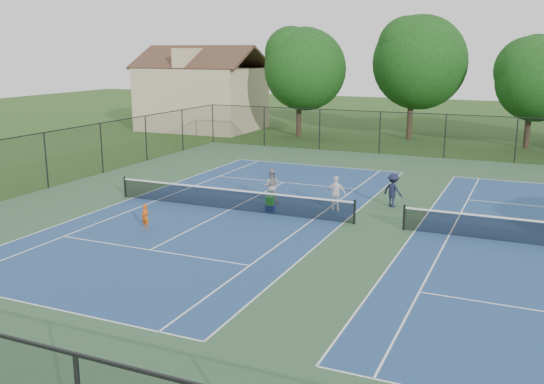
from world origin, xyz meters
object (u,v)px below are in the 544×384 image
at_px(bystander_a, 336,193).
at_px(tree_back_a, 299,64).
at_px(clapboard_house, 202,96).
at_px(tree_back_b, 413,58).
at_px(child_player, 145,217).
at_px(bystander_b, 393,190).
at_px(ball_crate, 270,208).
at_px(tree_back_c, 533,74).
at_px(ball_hopper, 270,201).
at_px(instructor, 271,186).

bearing_deg(bystander_a, tree_back_a, -67.39).
height_order(clapboard_house, bystander_a, clapboard_house).
height_order(tree_back_b, clapboard_house, tree_back_b).
distance_m(child_player, bystander_a, 8.70).
relative_size(tree_back_b, child_player, 9.42).
bearing_deg(bystander_b, ball_crate, 58.18).
relative_size(tree_back_a, tree_back_b, 0.91).
bearing_deg(tree_back_c, ball_hopper, -112.45).
bearing_deg(bystander_b, tree_back_b, -55.08).
distance_m(tree_back_c, instructor, 25.91).
relative_size(bystander_a, bystander_b, 1.01).
bearing_deg(child_player, tree_back_c, 72.89).
relative_size(tree_back_a, ball_hopper, 22.77).
relative_size(child_player, ball_hopper, 2.65).
xyz_separation_m(clapboard_house, instructor, (17.24, -23.11, -2.25)).
height_order(tree_back_b, bystander_b, tree_back_b).
bearing_deg(ball_crate, tree_back_a, 108.37).
distance_m(tree_back_b, child_player, 31.17).
bearing_deg(ball_hopper, instructor, 111.87).
height_order(tree_back_b, ball_hopper, tree_back_b).
height_order(ball_crate, ball_hopper, ball_hopper).
relative_size(child_player, ball_crate, 2.75).
bearing_deg(child_player, tree_back_a, 106.68).
xyz_separation_m(instructor, bystander_b, (5.52, 1.69, -0.04)).
bearing_deg(bystander_a, bystander_b, -144.99).
bearing_deg(bystander_b, instructor, 42.39).
bearing_deg(tree_back_b, child_player, -98.91).
xyz_separation_m(child_player, bystander_b, (8.50, 7.78, 0.27)).
xyz_separation_m(tree_back_a, child_player, (4.26, -28.20, -5.51)).
relative_size(tree_back_c, clapboard_house, 0.78).
relative_size(clapboard_house, instructor, 6.42).
xyz_separation_m(clapboard_house, child_player, (14.26, -29.20, -2.56)).
height_order(tree_back_c, bystander_a, tree_back_c).
xyz_separation_m(bystander_a, ball_hopper, (-2.69, -1.44, -0.29)).
relative_size(tree_back_b, bystander_b, 6.28).
xyz_separation_m(tree_back_a, bystander_b, (12.76, -20.43, -5.24)).
bearing_deg(instructor, ball_hopper, 92.06).
xyz_separation_m(tree_back_b, instructor, (-1.76, -24.11, -5.75)).
relative_size(clapboard_house, bystander_a, 6.69).
bearing_deg(tree_back_a, ball_crate, -71.63).
bearing_deg(child_player, ball_hopper, 60.26).
relative_size(child_player, bystander_a, 0.66).
bearing_deg(ball_hopper, ball_crate, 0.00).
xyz_separation_m(child_player, instructor, (2.98, 6.09, 0.31)).
height_order(tree_back_a, clapboard_house, tree_back_a).
height_order(tree_back_b, bystander_a, tree_back_b).
distance_m(tree_back_a, ball_hopper, 25.47).
height_order(tree_back_b, tree_back_c, tree_back_b).
height_order(child_player, bystander_b, bystander_b).
bearing_deg(clapboard_house, ball_crate, -54.05).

